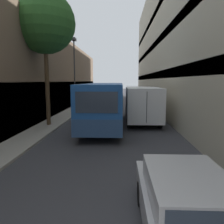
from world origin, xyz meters
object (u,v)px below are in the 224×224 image
bus (104,104)px  panel_van (105,99)px  street_lamp (74,62)px  box_truck (141,102)px  street_tree_left (45,23)px  car_hatchback (189,208)px

bus → panel_van: (-0.72, 10.59, -0.53)m
street_lamp → box_truck: bearing=-32.7°
box_truck → street_tree_left: (-6.55, -2.22, 5.33)m
car_hatchback → panel_van: size_ratio=0.89×
bus → panel_van: size_ratio=2.08×
box_truck → street_tree_left: bearing=-161.3°
street_lamp → street_tree_left: size_ratio=0.79×
car_hatchback → box_truck: 12.92m
car_hatchback → box_truck: (0.25, 12.90, 0.81)m
box_truck → panel_van: size_ratio=1.57×
street_tree_left → car_hatchback: bearing=-59.4°
panel_van → box_truck: bearing=-68.3°
box_truck → panel_van: 9.28m
bus → panel_van: bearing=93.9°
panel_van → street_lamp: size_ratio=0.67×
bus → box_truck: 3.35m
box_truck → street_lamp: bearing=147.3°
bus → street_tree_left: (-3.85, -0.24, 5.26)m
car_hatchback → street_tree_left: 13.84m
bus → street_lamp: 7.44m
car_hatchback → panel_van: panel_van is taller
panel_van → street_tree_left: (-3.13, -10.83, 5.79)m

